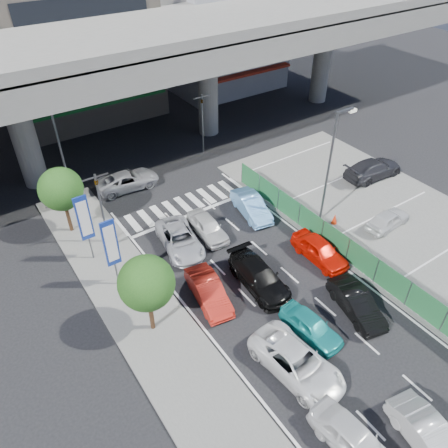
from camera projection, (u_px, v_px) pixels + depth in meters
ground at (304, 319)px, 23.53m from camera, size 120.00×120.00×0.00m
parking_lot at (404, 229)px, 29.70m from camera, size 12.00×28.00×0.06m
sidewalk_left at (153, 328)px, 23.00m from camera, size 4.00×30.00×0.12m
fence_run at (360, 259)px, 25.99m from camera, size 0.16×22.00×1.80m
expressway at (116, 51)px, 32.56m from camera, size 64.00×14.00×10.75m
building_center at (71, 36)px, 40.51m from camera, size 14.00×10.90×15.00m
building_east at (220, 30)px, 47.88m from camera, size 12.00×10.90×12.00m
traffic_light_left at (98, 192)px, 26.22m from camera, size 1.60×1.24×5.20m
traffic_light_right at (202, 109)px, 35.99m from camera, size 1.60×1.24×5.20m
street_lamp_right at (332, 159)px, 27.72m from camera, size 1.65×0.22×8.00m
street_lamp_left at (61, 142)px, 29.58m from camera, size 1.65×0.22×8.00m
signboard_near at (111, 245)px, 23.68m from camera, size 0.80×0.14×4.70m
signboard_far at (84, 220)px, 25.47m from camera, size 0.80×0.14×4.70m
tree_near at (146, 283)px, 20.96m from camera, size 2.80×2.80×4.80m
tree_far at (61, 189)px, 27.48m from camera, size 2.80×2.80×4.80m
van_white_back_left at (354, 440)px, 17.71m from camera, size 1.96×4.16×1.37m
hatch_white_back_mid at (431, 439)px, 17.78m from camera, size 2.07×4.21×1.33m
sedan_white_mid_left at (297, 362)px, 20.59m from camera, size 2.76×5.16×1.38m
taxi_teal_mid at (311, 326)px, 22.39m from camera, size 1.78×3.72×1.23m
hatch_black_mid_right at (357, 303)px, 23.55m from camera, size 2.29×4.23×1.32m
taxi_orange_left at (208, 291)px, 24.25m from camera, size 2.05×4.24×1.34m
sedan_black_mid at (259, 277)px, 25.13m from camera, size 2.27×4.88×1.38m
taxi_orange_right at (320, 250)px, 26.95m from camera, size 1.64×4.06×1.38m
wagon_silver_front_left at (180, 240)px, 27.83m from camera, size 2.97×5.00×1.30m
sedan_white_front_mid at (208, 227)px, 28.87m from camera, size 1.78×3.93×1.31m
kei_truck_front_right at (251, 206)px, 30.69m from camera, size 2.19×4.38×1.38m
crossing_wagon_silver at (128, 180)px, 33.44m from camera, size 4.90×2.52×1.32m
parked_sedan_white at (388, 219)px, 29.50m from camera, size 3.67×1.69×1.22m
parked_sedan_dgrey at (373, 169)px, 34.54m from camera, size 5.22×2.38×1.48m
traffic_cone at (335, 219)px, 29.92m from camera, size 0.40×0.40×0.77m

